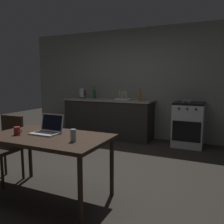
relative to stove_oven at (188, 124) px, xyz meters
name	(u,v)px	position (x,y,z in m)	size (l,w,h in m)	color
ground_plane	(82,173)	(-1.25, -2.17, -0.46)	(12.00, 12.00, 0.00)	#2D2823
back_wall	(149,84)	(-0.95, 0.35, 0.82)	(6.40, 0.10, 2.56)	gray
kitchen_counter	(108,118)	(-1.84, 0.00, 0.00)	(2.16, 0.64, 0.92)	#282623
stove_oven	(188,124)	(0.00, 0.00, 0.00)	(0.60, 0.62, 0.92)	#B7BABF
dining_table	(49,142)	(-1.19, -2.93, 0.22)	(1.40, 0.81, 0.74)	#332319
chair	(7,144)	(-2.04, -2.79, 0.05)	(0.40, 0.40, 0.89)	#2D2116
laptop	(48,130)	(-1.28, -2.85, 0.33)	(0.32, 0.27, 0.22)	silver
electric_kettle	(82,93)	(-2.58, 0.00, 0.58)	(0.17, 0.15, 0.25)	black
bottle	(140,95)	(-1.05, -0.05, 0.58)	(0.06, 0.06, 0.27)	#8C601E
frying_pan	(187,101)	(-0.05, -0.03, 0.48)	(0.23, 0.40, 0.05)	gray
coffee_mug	(17,131)	(-1.55, -3.05, 0.33)	(0.11, 0.07, 0.10)	#9E2D28
drinking_glass	(73,135)	(-0.79, -3.02, 0.35)	(0.06, 0.06, 0.13)	#99B7C6
dish_rack	(124,98)	(-1.45, 0.00, 0.51)	(0.34, 0.26, 0.21)	silver
bottle_b	(94,93)	(-2.27, 0.08, 0.59)	(0.07, 0.07, 0.27)	#19592D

